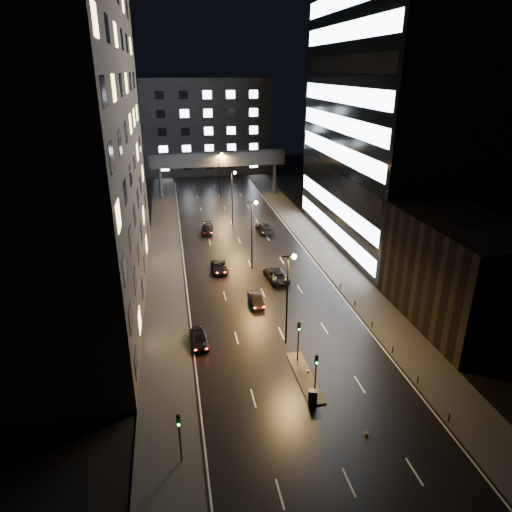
# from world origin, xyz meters

# --- Properties ---
(ground) EXTENTS (160.00, 160.00, 0.00)m
(ground) POSITION_xyz_m (0.00, 40.00, 0.00)
(ground) COLOR black
(ground) RESTS_ON ground
(sidewalk_left) EXTENTS (5.00, 110.00, 0.15)m
(sidewalk_left) POSITION_xyz_m (-12.50, 35.00, 0.07)
(sidewalk_left) COLOR #383533
(sidewalk_left) RESTS_ON ground
(sidewalk_right) EXTENTS (5.00, 110.00, 0.15)m
(sidewalk_right) POSITION_xyz_m (12.50, 35.00, 0.07)
(sidewalk_right) COLOR #383533
(sidewalk_right) RESTS_ON ground
(building_left) EXTENTS (15.00, 48.00, 40.00)m
(building_left) POSITION_xyz_m (-22.50, 24.00, 20.00)
(building_left) COLOR #2D2319
(building_left) RESTS_ON ground
(building_right_low) EXTENTS (10.00, 18.00, 12.00)m
(building_right_low) POSITION_xyz_m (20.00, 9.00, 6.00)
(building_right_low) COLOR black
(building_right_low) RESTS_ON ground
(building_right_glass) EXTENTS (20.00, 36.00, 45.00)m
(building_right_glass) POSITION_xyz_m (25.00, 36.00, 22.50)
(building_right_glass) COLOR black
(building_right_glass) RESTS_ON ground
(building_far) EXTENTS (34.00, 14.00, 25.00)m
(building_far) POSITION_xyz_m (0.00, 98.00, 12.50)
(building_far) COLOR #333335
(building_far) RESTS_ON ground
(skybridge) EXTENTS (30.00, 3.00, 10.00)m
(skybridge) POSITION_xyz_m (0.00, 70.00, 8.34)
(skybridge) COLOR #333335
(skybridge) RESTS_ON ground
(median_island) EXTENTS (1.60, 8.00, 0.15)m
(median_island) POSITION_xyz_m (0.30, 2.00, 0.07)
(median_island) COLOR #383533
(median_island) RESTS_ON ground
(traffic_signal_near) EXTENTS (0.28, 0.34, 4.40)m
(traffic_signal_near) POSITION_xyz_m (0.30, 4.49, 3.09)
(traffic_signal_near) COLOR black
(traffic_signal_near) RESTS_ON median_island
(traffic_signal_far) EXTENTS (0.28, 0.34, 4.40)m
(traffic_signal_far) POSITION_xyz_m (0.30, -1.01, 3.09)
(traffic_signal_far) COLOR black
(traffic_signal_far) RESTS_ON median_island
(traffic_signal_corner) EXTENTS (0.28, 0.34, 4.40)m
(traffic_signal_corner) POSITION_xyz_m (-11.50, -6.01, 2.94)
(traffic_signal_corner) COLOR black
(traffic_signal_corner) RESTS_ON ground
(bollard_row) EXTENTS (0.12, 25.12, 0.90)m
(bollard_row) POSITION_xyz_m (10.20, 6.50, 0.45)
(bollard_row) COLOR black
(bollard_row) RESTS_ON ground
(streetlight_near) EXTENTS (1.45, 0.50, 10.15)m
(streetlight_near) POSITION_xyz_m (0.16, 8.00, 6.50)
(streetlight_near) COLOR black
(streetlight_near) RESTS_ON ground
(streetlight_mid_a) EXTENTS (1.45, 0.50, 10.15)m
(streetlight_mid_a) POSITION_xyz_m (0.16, 28.00, 6.50)
(streetlight_mid_a) COLOR black
(streetlight_mid_a) RESTS_ON ground
(streetlight_mid_b) EXTENTS (1.45, 0.50, 10.15)m
(streetlight_mid_b) POSITION_xyz_m (0.16, 48.00, 6.50)
(streetlight_mid_b) COLOR black
(streetlight_mid_b) RESTS_ON ground
(streetlight_far) EXTENTS (1.45, 0.50, 10.15)m
(streetlight_far) POSITION_xyz_m (0.16, 68.00, 6.50)
(streetlight_far) COLOR black
(streetlight_far) RESTS_ON ground
(car_away_a) EXTENTS (1.84, 4.37, 1.47)m
(car_away_a) POSITION_xyz_m (-9.00, 9.51, 0.74)
(car_away_a) COLOR black
(car_away_a) RESTS_ON ground
(car_away_b) EXTENTS (1.54, 4.01, 1.30)m
(car_away_b) POSITION_xyz_m (-1.50, 16.99, 0.65)
(car_away_b) COLOR black
(car_away_b) RESTS_ON ground
(car_away_c) EXTENTS (2.17, 4.67, 1.29)m
(car_away_c) POSITION_xyz_m (-4.78, 27.89, 0.65)
(car_away_c) COLOR black
(car_away_c) RESTS_ON ground
(car_away_d) EXTENTS (2.66, 5.28, 1.47)m
(car_away_d) POSITION_xyz_m (-5.00, 44.67, 0.74)
(car_away_d) COLOR black
(car_away_d) RESTS_ON ground
(car_toward_a) EXTENTS (3.00, 5.71, 1.53)m
(car_toward_a) POSITION_xyz_m (2.57, 23.56, 0.77)
(car_toward_a) COLOR black
(car_toward_a) RESTS_ON ground
(car_toward_b) EXTENTS (2.66, 5.71, 1.61)m
(car_toward_b) POSITION_xyz_m (5.05, 43.35, 0.81)
(car_toward_b) COLOR black
(car_toward_b) RESTS_ON ground
(utility_cabinet) EXTENTS (0.88, 0.73, 1.29)m
(utility_cabinet) POSITION_xyz_m (-0.10, -1.70, 0.79)
(utility_cabinet) COLOR #4A4A4C
(utility_cabinet) RESTS_ON median_island
(cone_a) EXTENTS (0.43, 0.43, 0.56)m
(cone_a) POSITION_xyz_m (0.76, 2.48, 0.28)
(cone_a) COLOR #FA610D
(cone_a) RESTS_ON ground
(cone_b) EXTENTS (0.33, 0.33, 0.48)m
(cone_b) POSITION_xyz_m (3.00, -6.07, 0.24)
(cone_b) COLOR orange
(cone_b) RESTS_ON ground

